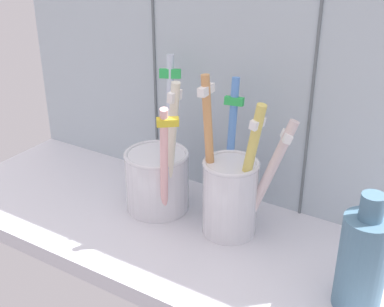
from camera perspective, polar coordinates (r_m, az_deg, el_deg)
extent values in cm
cube|color=silver|center=(61.56, -1.45, -9.20)|extent=(64.00, 22.00, 2.00)
cube|color=#B2C1CC|center=(62.35, 4.51, 12.93)|extent=(64.00, 2.00, 45.00)
cube|color=slate|center=(66.92, -4.30, 13.83)|extent=(0.30, 0.20, 45.00)
cube|color=slate|center=(57.36, 13.64, 11.17)|extent=(0.30, 0.20, 45.00)
cylinder|color=silver|center=(63.57, -3.87, -3.07)|extent=(7.80, 7.80, 7.35)
torus|color=silver|center=(61.89, -3.97, -0.09)|extent=(7.91, 7.91, 0.50)
cylinder|color=silver|center=(58.24, -2.40, -0.02)|extent=(2.84, 1.09, 17.23)
cube|color=white|center=(55.16, -1.93, 6.36)|extent=(0.82, 1.97, 1.18)
cylinder|color=silver|center=(64.19, -2.43, 2.86)|extent=(2.52, 3.79, 17.97)
cube|color=green|center=(62.89, -2.43, 8.83)|extent=(2.70, 1.98, 1.23)
cylinder|color=beige|center=(57.19, -3.10, -1.53)|extent=(3.87, 4.50, 15.59)
cube|color=yellow|center=(53.12, -3.13, 3.61)|extent=(2.34, 2.12, 1.05)
cylinder|color=silver|center=(58.63, 4.20, -4.94)|extent=(6.19, 6.19, 8.81)
torus|color=silver|center=(56.51, 4.35, -1.10)|extent=(6.38, 6.38, 0.50)
cylinder|color=tan|center=(56.48, 1.96, -0.25)|extent=(2.33, 1.04, 18.29)
cube|color=white|center=(53.85, 1.57, 7.05)|extent=(0.99, 2.47, 0.98)
cylinder|color=#DBC760|center=(55.37, 6.04, -2.16)|extent=(3.95, 1.54, 16.34)
cube|color=white|center=(52.36, 7.25, 3.33)|extent=(1.15, 1.97, 1.05)
cylinder|color=silver|center=(56.98, 8.26, -2.83)|extent=(5.69, 4.13, 14.08)
cube|color=white|center=(55.04, 10.41, 1.87)|extent=(1.97, 2.26, 1.14)
cylinder|color=#5991E5|center=(59.54, 4.28, 0.35)|extent=(1.57, 3.50, 16.91)
cube|color=green|center=(58.05, 4.69, 5.81)|extent=(2.28, 1.39, 1.04)
cylinder|color=slate|center=(50.50, 18.30, -11.47)|extent=(4.48, 4.48, 9.62)
cylinder|color=slate|center=(47.24, 19.30, -5.61)|extent=(2.12, 2.12, 2.42)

